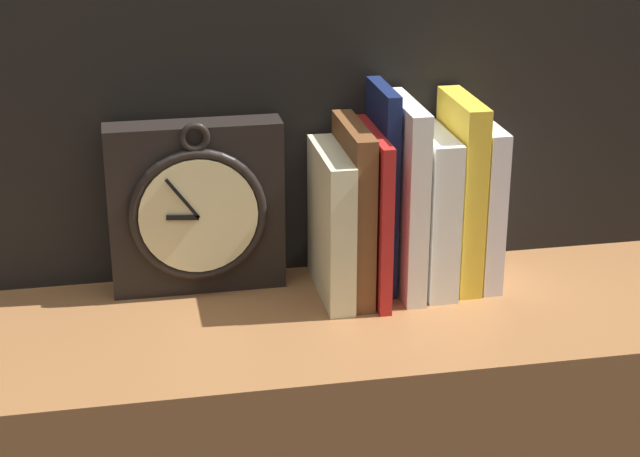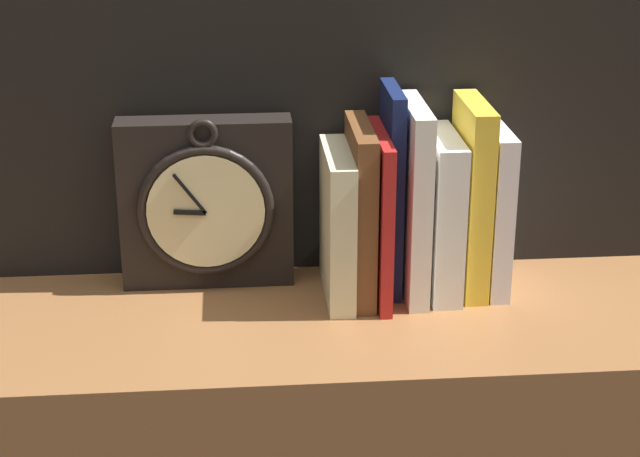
# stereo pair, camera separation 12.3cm
# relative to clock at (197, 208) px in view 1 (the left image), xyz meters

# --- Properties ---
(clock) EXTENTS (0.21, 0.06, 0.22)m
(clock) POSITION_rel_clock_xyz_m (0.00, 0.00, 0.00)
(clock) COLOR black
(clock) RESTS_ON bookshelf
(book_slot0_cream) EXTENTS (0.03, 0.15, 0.19)m
(book_slot0_cream) POSITION_rel_clock_xyz_m (0.16, -0.05, -0.02)
(book_slot0_cream) COLOR beige
(book_slot0_cream) RESTS_ON bookshelf
(book_slot1_brown) EXTENTS (0.03, 0.14, 0.22)m
(book_slot1_brown) POSITION_rel_clock_xyz_m (0.19, -0.04, -0.00)
(book_slot1_brown) COLOR brown
(book_slot1_brown) RESTS_ON bookshelf
(book_slot2_red) EXTENTS (0.01, 0.15, 0.21)m
(book_slot2_red) POSITION_rel_clock_xyz_m (0.21, -0.05, -0.00)
(book_slot2_red) COLOR red
(book_slot2_red) RESTS_ON bookshelf
(book_slot3_navy) EXTENTS (0.02, 0.11, 0.26)m
(book_slot3_navy) POSITION_rel_clock_xyz_m (0.23, -0.03, 0.02)
(book_slot3_navy) COLOR #13204C
(book_slot3_navy) RESTS_ON bookshelf
(book_slot4_white) EXTENTS (0.02, 0.14, 0.24)m
(book_slot4_white) POSITION_rel_clock_xyz_m (0.25, -0.04, 0.01)
(book_slot4_white) COLOR white
(book_slot4_white) RESTS_ON bookshelf
(book_slot5_white) EXTENTS (0.04, 0.14, 0.20)m
(book_slot5_white) POSITION_rel_clock_xyz_m (0.29, -0.04, -0.01)
(book_slot5_white) COLOR white
(book_slot5_white) RESTS_ON bookshelf
(book_slot6_yellow) EXTENTS (0.03, 0.13, 0.24)m
(book_slot6_yellow) POSITION_rel_clock_xyz_m (0.33, -0.03, 0.01)
(book_slot6_yellow) COLOR yellow
(book_slot6_yellow) RESTS_ON bookshelf
(book_slot7_white) EXTENTS (0.02, 0.13, 0.21)m
(book_slot7_white) POSITION_rel_clock_xyz_m (0.36, -0.03, -0.00)
(book_slot7_white) COLOR silver
(book_slot7_white) RESTS_ON bookshelf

